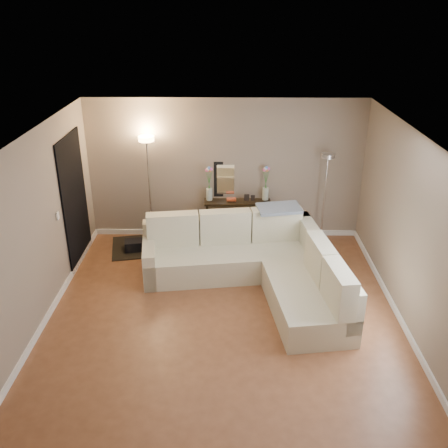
{
  "coord_description": "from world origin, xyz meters",
  "views": [
    {
      "loc": [
        0.09,
        -5.93,
        4.15
      ],
      "look_at": [
        0.0,
        0.8,
        1.1
      ],
      "focal_mm": 40.0,
      "sensor_mm": 36.0,
      "label": 1
    }
  ],
  "objects_px": {
    "console_table": "(233,217)",
    "floor_lamp_lit": "(148,168)",
    "floor_lamp_unlit": "(326,181)",
    "sectional_sofa": "(257,263)"
  },
  "relations": [
    {
      "from": "console_table",
      "to": "floor_lamp_unlit",
      "type": "height_order",
      "value": "floor_lamp_unlit"
    },
    {
      "from": "console_table",
      "to": "floor_lamp_lit",
      "type": "bearing_deg",
      "value": -179.67
    },
    {
      "from": "console_table",
      "to": "floor_lamp_lit",
      "type": "xyz_separation_m",
      "value": [
        -1.53,
        -0.01,
        0.96
      ]
    },
    {
      "from": "console_table",
      "to": "floor_lamp_lit",
      "type": "height_order",
      "value": "floor_lamp_lit"
    },
    {
      "from": "floor_lamp_unlit",
      "to": "sectional_sofa",
      "type": "bearing_deg",
      "value": -129.71
    },
    {
      "from": "floor_lamp_lit",
      "to": "floor_lamp_unlit",
      "type": "bearing_deg",
      "value": -2.01
    },
    {
      "from": "sectional_sofa",
      "to": "floor_lamp_lit",
      "type": "xyz_separation_m",
      "value": [
        -1.9,
        1.66,
        1.02
      ]
    },
    {
      "from": "sectional_sofa",
      "to": "floor_lamp_lit",
      "type": "distance_m",
      "value": 2.72
    },
    {
      "from": "floor_lamp_lit",
      "to": "sectional_sofa",
      "type": "bearing_deg",
      "value": -41.11
    },
    {
      "from": "sectional_sofa",
      "to": "floor_lamp_unlit",
      "type": "relative_size",
      "value": 1.87
    }
  ]
}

